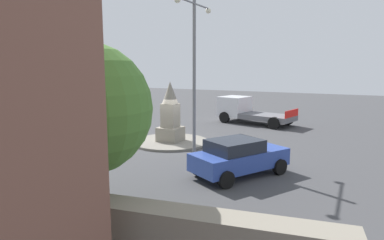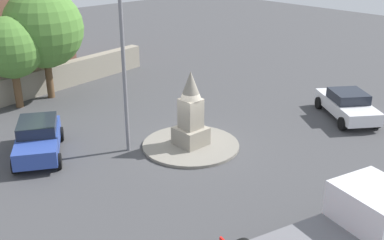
% 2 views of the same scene
% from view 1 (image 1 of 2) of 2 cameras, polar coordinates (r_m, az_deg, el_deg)
% --- Properties ---
extents(ground_plane, '(80.00, 80.00, 0.00)m').
position_cam_1_polar(ground_plane, '(19.22, -3.63, -3.88)').
color(ground_plane, '#424244').
extents(traffic_island, '(4.31, 4.31, 0.13)m').
position_cam_1_polar(traffic_island, '(19.20, -3.64, -3.70)').
color(traffic_island, gray).
rests_on(traffic_island, ground).
extents(monument, '(1.24, 1.24, 3.36)m').
position_cam_1_polar(monument, '(18.92, -3.68, 0.81)').
color(monument, gray).
rests_on(monument, traffic_island).
extents(streetlamp, '(3.51, 0.28, 7.64)m').
position_cam_1_polar(streetlamp, '(16.27, 0.37, 10.24)').
color(streetlamp, slate).
rests_on(streetlamp, ground).
extents(car_blue_waiting, '(4.28, 3.42, 1.49)m').
position_cam_1_polar(car_blue_waiting, '(13.55, 7.90, -6.13)').
color(car_blue_waiting, '#2D479E').
rests_on(car_blue_waiting, ground).
extents(car_white_passing, '(4.45, 3.86, 1.42)m').
position_cam_1_polar(car_white_passing, '(26.19, -16.13, 0.89)').
color(car_white_passing, silver).
rests_on(car_white_passing, ground).
extents(truck_white_parked_right, '(3.57, 6.08, 1.95)m').
position_cam_1_polar(truck_white_parked_right, '(26.15, 9.07, 1.63)').
color(truck_white_parked_right, silver).
rests_on(truck_white_parked_right, ground).
extents(stone_boundary_wall, '(3.14, 15.99, 1.49)m').
position_cam_1_polar(stone_boundary_wall, '(9.77, -29.71, -13.66)').
color(stone_boundary_wall, gray).
rests_on(stone_boundary_wall, ground).
extents(tree_near_wall, '(4.37, 4.37, 6.18)m').
position_cam_1_polar(tree_near_wall, '(9.87, -27.46, 6.10)').
color(tree_near_wall, brown).
rests_on(tree_near_wall, ground).
extents(tree_mid_cluster, '(3.26, 3.26, 4.93)m').
position_cam_1_polar(tree_mid_cluster, '(8.61, -17.50, 1.67)').
color(tree_mid_cluster, brown).
rests_on(tree_mid_cluster, ground).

